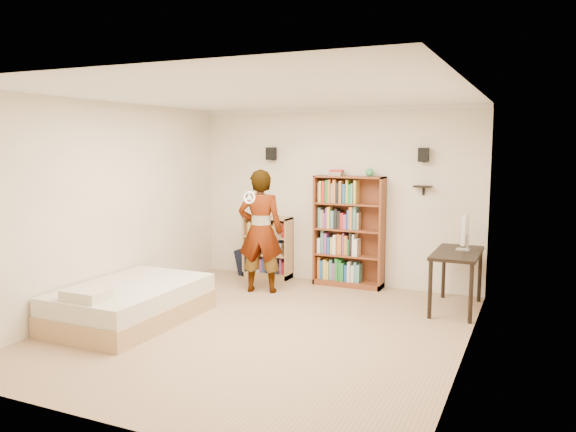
% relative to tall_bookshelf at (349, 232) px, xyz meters
% --- Properties ---
extents(ground, '(4.50, 5.00, 0.01)m').
position_rel_tall_bookshelf_xyz_m(ground, '(-0.28, -2.35, -0.84)').
color(ground, tan).
rests_on(ground, ground).
extents(room_shell, '(4.52, 5.02, 2.71)m').
position_rel_tall_bookshelf_xyz_m(room_shell, '(-0.28, -2.35, 0.92)').
color(room_shell, white).
rests_on(room_shell, ground).
extents(crown_molding, '(4.50, 5.00, 0.06)m').
position_rel_tall_bookshelf_xyz_m(crown_molding, '(-0.28, -2.35, 1.83)').
color(crown_molding, silver).
rests_on(crown_molding, room_shell).
extents(speaker_left, '(0.14, 0.12, 0.20)m').
position_rel_tall_bookshelf_xyz_m(speaker_left, '(-1.33, 0.05, 1.16)').
color(speaker_left, black).
rests_on(speaker_left, room_shell).
extents(speaker_right, '(0.14, 0.12, 0.20)m').
position_rel_tall_bookshelf_xyz_m(speaker_right, '(1.07, 0.05, 1.16)').
color(speaker_right, black).
rests_on(speaker_right, room_shell).
extents(wall_shelf, '(0.25, 0.16, 0.02)m').
position_rel_tall_bookshelf_xyz_m(wall_shelf, '(1.07, 0.06, 0.71)').
color(wall_shelf, black).
rests_on(wall_shelf, room_shell).
extents(tall_bookshelf, '(1.06, 0.31, 1.68)m').
position_rel_tall_bookshelf_xyz_m(tall_bookshelf, '(0.00, 0.00, 0.00)').
color(tall_bookshelf, brown).
rests_on(tall_bookshelf, ground).
extents(low_bookshelf, '(0.79, 0.30, 0.98)m').
position_rel_tall_bookshelf_xyz_m(low_bookshelf, '(-1.37, 0.01, -0.35)').
color(low_bookshelf, tan).
rests_on(low_bookshelf, ground).
extents(computer_desk, '(0.57, 1.13, 0.77)m').
position_rel_tall_bookshelf_xyz_m(computer_desk, '(1.67, -0.61, -0.45)').
color(computer_desk, black).
rests_on(computer_desk, ground).
extents(imac, '(0.13, 0.48, 0.47)m').
position_rel_tall_bookshelf_xyz_m(imac, '(1.72, -0.47, 0.17)').
color(imac, silver).
rests_on(imac, computer_desk).
extents(daybed, '(1.25, 1.92, 0.57)m').
position_rel_tall_bookshelf_xyz_m(daybed, '(-1.88, -2.74, -0.55)').
color(daybed, beige).
rests_on(daybed, ground).
extents(person, '(0.75, 0.59, 1.80)m').
position_rel_tall_bookshelf_xyz_m(person, '(-1.06, -0.85, 0.06)').
color(person, black).
rests_on(person, ground).
extents(wii_wheel, '(0.18, 0.07, 0.19)m').
position_rel_tall_bookshelf_xyz_m(wii_wheel, '(-1.06, -1.18, 0.58)').
color(wii_wheel, silver).
rests_on(wii_wheel, person).
extents(navy_bag, '(0.36, 0.25, 0.46)m').
position_rel_tall_bookshelf_xyz_m(navy_bag, '(-1.76, -0.01, -0.61)').
color(navy_bag, black).
rests_on(navy_bag, ground).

